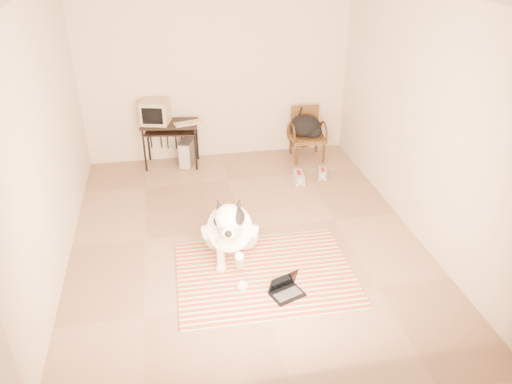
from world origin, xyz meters
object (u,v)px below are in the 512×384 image
object	(u,v)px
rattan_chair	(307,134)
backpack	(307,127)
computer_desk	(170,129)
dog	(231,230)
pc_tower	(188,152)
laptop	(286,289)
crt_monitor	(155,112)

from	to	relation	value
rattan_chair	backpack	distance (m)	0.14
computer_desk	backpack	world-z (taller)	backpack
backpack	dog	bearing A→B (deg)	-122.41
dog	pc_tower	xyz separation A→B (m)	(-0.30, 2.53, -0.18)
laptop	rattan_chair	bearing A→B (deg)	70.79
backpack	pc_tower	bearing A→B (deg)	175.96
dog	rattan_chair	size ratio (longest dim) A/B	1.68
pc_tower	rattan_chair	xyz separation A→B (m)	(1.84, -0.08, 0.20)
computer_desk	pc_tower	bearing A→B (deg)	0.04
laptop	pc_tower	world-z (taller)	pc_tower
dog	rattan_chair	distance (m)	2.90
crt_monitor	laptop	bearing A→B (deg)	-70.47
crt_monitor	dog	bearing A→B (deg)	-74.38
computer_desk	rattan_chair	world-z (taller)	rattan_chair
computer_desk	rattan_chair	size ratio (longest dim) A/B	1.13
laptop	computer_desk	bearing A→B (deg)	106.78
backpack	computer_desk	bearing A→B (deg)	176.42
laptop	dog	bearing A→B (deg)	122.07
crt_monitor	rattan_chair	distance (m)	2.32
computer_desk	dog	bearing A→B (deg)	-78.13
dog	crt_monitor	xyz separation A→B (m)	(-0.72, 2.57, 0.48)
laptop	backpack	bearing A→B (deg)	70.88
dog	backpack	xyz separation A→B (m)	(1.52, 2.40, 0.15)
pc_tower	crt_monitor	bearing A→B (deg)	174.32
laptop	rattan_chair	distance (m)	3.36
laptop	computer_desk	size ratio (longest dim) A/B	0.43
rattan_chair	dog	bearing A→B (deg)	-122.27
dog	backpack	size ratio (longest dim) A/B	2.70
laptop	pc_tower	bearing A→B (deg)	102.90
pc_tower	dog	bearing A→B (deg)	-83.31
laptop	pc_tower	distance (m)	3.33
laptop	computer_desk	distance (m)	3.42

